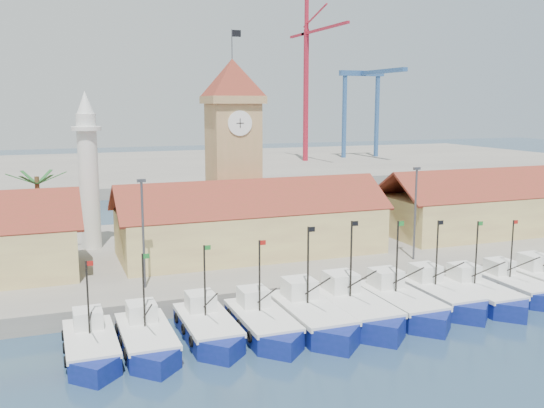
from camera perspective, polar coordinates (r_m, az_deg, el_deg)
name	(u,v)px	position (r m, az deg, el deg)	size (l,w,h in m)	color
ground	(341,337)	(44.71, 6.52, -12.30)	(400.00, 400.00, 0.00)	#1D384E
quay	(240,251)	(65.72, -3.08, -4.45)	(140.00, 32.00, 1.50)	gray
terminal	(131,169)	(148.90, -13.17, 3.22)	(240.00, 80.00, 2.00)	gray
boat_0	(91,348)	(42.37, -16.65, -12.90)	(3.26, 8.93, 6.76)	navy
boat_1	(147,341)	(42.60, -11.65, -12.53)	(3.35, 9.19, 6.95)	navy
boat_2	(209,330)	(43.94, -5.99, -11.67)	(3.40, 9.30, 7.04)	navy
boat_3	(264,325)	(44.49, -0.78, -11.32)	(3.48, 9.53, 7.21)	navy
boat_4	(313,318)	(45.69, 3.86, -10.67)	(3.85, 10.54, 7.98)	navy
boat_5	(356,311)	(47.44, 7.92, -9.95)	(3.92, 10.74, 8.13)	navy
boat_6	(402,305)	(49.46, 12.13, -9.30)	(3.77, 10.32, 7.81)	navy
boat_7	(442,297)	(52.36, 15.67, -8.43)	(3.59, 9.83, 7.44)	navy
boat_8	(481,296)	(53.75, 19.08, -8.15)	(3.51, 9.62, 7.28)	navy
boat_9	(516,288)	(57.06, 22.01, -7.34)	(3.35, 9.17, 6.94)	navy
hall_center	(251,229)	(61.29, -1.97, -2.36)	(27.04, 10.13, 7.61)	#E1D47B
hall_right	(505,210)	(77.52, 21.04, -0.49)	(31.20, 10.13, 7.61)	#E1D47B
clock_tower	(233,146)	(65.86, -3.69, 5.46)	(5.80, 5.80, 22.70)	tan
minaret	(88,170)	(65.33, -16.90, 3.07)	(3.00, 3.00, 16.30)	silver
palm_tree	(39,209)	(63.68, -21.11, -0.48)	(5.60, 5.03, 8.39)	brown
lamp_posts	(285,218)	(53.62, 1.27, -1.35)	(80.70, 0.25, 9.03)	#3F3F44
crane_red_right	(308,73)	(153.96, 3.44, 12.22)	(1.00, 32.22, 39.71)	#AD1A2F
gantry	(368,90)	(164.91, 8.98, 10.56)	(13.00, 22.00, 23.20)	#305993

